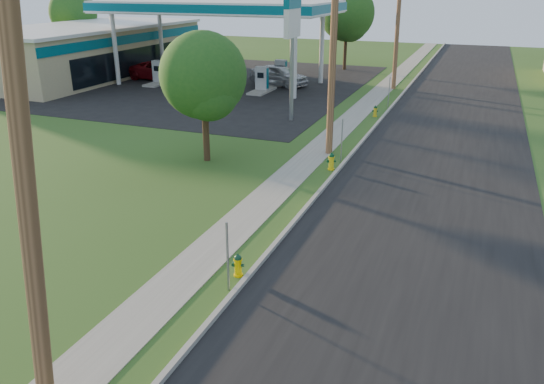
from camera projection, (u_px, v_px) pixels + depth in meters
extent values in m
cube|color=black|center=(418.00, 228.00, 17.80)|extent=(8.00, 120.00, 0.02)
cube|color=gray|center=(305.00, 209.00, 19.14)|extent=(0.15, 120.00, 0.15)
cube|color=gray|center=(261.00, 204.00, 19.76)|extent=(1.50, 120.00, 0.03)
cube|color=black|center=(199.00, 82.00, 43.82)|extent=(26.00, 28.00, 0.02)
cylinder|color=brown|center=(25.00, 185.00, 8.28)|extent=(1.31, 0.32, 9.48)
cylinder|color=brown|center=(333.00, 49.00, 23.79)|extent=(0.32, 0.32, 9.80)
cylinder|color=brown|center=(398.00, 25.00, 39.41)|extent=(0.49, 0.32, 9.50)
cube|color=gray|center=(228.00, 257.00, 13.87)|extent=(0.05, 0.04, 2.00)
cube|color=gray|center=(342.00, 141.00, 24.08)|extent=(0.05, 0.04, 2.00)
cube|color=gray|center=(389.00, 92.00, 34.62)|extent=(0.05, 0.04, 2.00)
cylinder|color=silver|center=(115.00, 50.00, 41.84)|extent=(0.36, 0.36, 5.50)
cylinder|color=silver|center=(161.00, 42.00, 47.55)|extent=(0.36, 0.36, 5.50)
cylinder|color=silver|center=(294.00, 59.00, 36.72)|extent=(0.36, 0.36, 5.50)
cylinder|color=silver|center=(322.00, 49.00, 42.42)|extent=(0.36, 0.36, 5.50)
cube|color=silver|center=(218.00, 7.00, 40.95)|extent=(18.00, 9.00, 0.90)
cube|color=#02586D|center=(218.00, 7.00, 40.95)|extent=(18.15, 9.15, 0.63)
cube|color=silver|center=(218.00, 11.00, 41.07)|extent=(18.18, 9.18, 0.10)
cube|color=gray|center=(160.00, 83.00, 42.92)|extent=(1.20, 3.20, 0.18)
cube|color=#9EA0A3|center=(159.00, 71.00, 42.56)|extent=(0.90, 0.50, 1.70)
cube|color=#02586D|center=(159.00, 71.00, 42.56)|extent=(0.94, 0.40, 1.50)
cube|color=black|center=(157.00, 69.00, 42.24)|extent=(0.50, 0.02, 0.40)
cube|color=gray|center=(262.00, 91.00, 39.85)|extent=(1.20, 3.20, 0.18)
cube|color=#9EA0A3|center=(262.00, 78.00, 39.49)|extent=(0.90, 0.50, 1.70)
cube|color=#02586D|center=(262.00, 78.00, 39.49)|extent=(0.94, 0.40, 1.50)
cube|color=black|center=(260.00, 75.00, 39.17)|extent=(0.50, 0.02, 0.40)
cube|color=gray|center=(185.00, 76.00, 46.38)|extent=(1.20, 3.20, 0.18)
cube|color=#9EA0A3|center=(184.00, 65.00, 46.02)|extent=(0.90, 0.50, 1.70)
cube|color=#02586D|center=(184.00, 65.00, 46.02)|extent=(0.94, 0.40, 1.50)
cube|color=black|center=(182.00, 62.00, 45.70)|extent=(0.50, 0.02, 0.40)
cube|color=gray|center=(281.00, 82.00, 43.30)|extent=(1.20, 3.20, 0.18)
cube|color=#9EA0A3|center=(281.00, 70.00, 42.95)|extent=(0.90, 0.50, 1.70)
cube|color=#02586D|center=(281.00, 70.00, 42.95)|extent=(0.94, 0.40, 1.50)
cube|color=black|center=(280.00, 68.00, 42.62)|extent=(0.50, 0.02, 0.40)
cube|color=tan|center=(88.00, 52.00, 46.85)|extent=(10.00, 22.00, 4.00)
cube|color=#02586D|center=(134.00, 38.00, 44.65)|extent=(0.06, 22.00, 0.70)
cube|color=black|center=(137.00, 61.00, 45.35)|extent=(0.06, 16.06, 2.20)
cube|color=silver|center=(85.00, 27.00, 46.07)|extent=(10.40, 22.40, 0.25)
cylinder|color=gray|center=(292.00, 79.00, 30.76)|extent=(0.24, 0.24, 5.00)
cube|color=silver|center=(292.00, 19.00, 29.55)|extent=(0.30, 2.00, 2.00)
cube|color=#02586D|center=(293.00, 4.00, 29.25)|extent=(0.34, 2.04, 0.50)
cylinder|color=#372718|center=(206.00, 129.00, 24.09)|extent=(0.30, 0.30, 3.00)
sphere|color=#22551D|center=(203.00, 75.00, 23.21)|extent=(3.85, 3.85, 3.85)
sphere|color=#22551D|center=(209.00, 91.00, 23.03)|extent=(2.64, 2.64, 2.64)
cylinder|color=#372718|center=(345.00, 48.00, 49.48)|extent=(0.30, 0.30, 3.91)
sphere|color=#22551D|center=(347.00, 13.00, 48.33)|extent=(5.00, 5.00, 5.00)
sphere|color=#22551D|center=(350.00, 23.00, 48.22)|extent=(3.44, 3.44, 3.44)
cylinder|color=#372718|center=(77.00, 43.00, 55.23)|extent=(0.30, 0.30, 3.71)
sphere|color=#22551D|center=(73.00, 13.00, 54.13)|extent=(4.74, 4.74, 4.74)
sphere|color=#22551D|center=(75.00, 21.00, 54.01)|extent=(3.26, 3.26, 3.26)
cylinder|color=#F0C900|center=(238.00, 275.00, 14.92)|extent=(0.26, 0.26, 0.06)
cylinder|color=#F0C900|center=(238.00, 267.00, 14.83)|extent=(0.20, 0.20, 0.55)
cylinder|color=#F0C900|center=(238.00, 259.00, 14.74)|extent=(0.26, 0.26, 0.04)
sphere|color=#0F3923|center=(238.00, 258.00, 14.73)|extent=(0.21, 0.21, 0.21)
cylinder|color=#0F3923|center=(238.00, 255.00, 14.69)|extent=(0.05, 0.05, 0.06)
cylinder|color=#0F3923|center=(237.00, 267.00, 14.69)|extent=(0.12, 0.12, 0.10)
cylinder|color=#0F3923|center=(234.00, 264.00, 14.83)|extent=(0.10, 0.10, 0.08)
cylinder|color=#0F3923|center=(242.00, 265.00, 14.78)|extent=(0.10, 0.10, 0.08)
cylinder|color=yellow|center=(331.00, 169.00, 23.38)|extent=(0.29, 0.29, 0.06)
cylinder|color=yellow|center=(331.00, 163.00, 23.27)|extent=(0.23, 0.23, 0.63)
cylinder|color=yellow|center=(331.00, 157.00, 23.17)|extent=(0.29, 0.29, 0.04)
sphere|color=#083E1E|center=(332.00, 156.00, 23.16)|extent=(0.24, 0.24, 0.24)
cylinder|color=#083E1E|center=(332.00, 153.00, 23.11)|extent=(0.05, 0.05, 0.06)
cylinder|color=#083E1E|center=(331.00, 162.00, 23.11)|extent=(0.15, 0.16, 0.12)
cylinder|color=#083E1E|center=(328.00, 161.00, 23.25)|extent=(0.13, 0.12, 0.09)
cylinder|color=#083E1E|center=(335.00, 161.00, 23.23)|extent=(0.13, 0.12, 0.09)
cylinder|color=gold|center=(375.00, 116.00, 32.61)|extent=(0.26, 0.26, 0.06)
cylinder|color=gold|center=(375.00, 112.00, 32.51)|extent=(0.21, 0.21, 0.56)
cylinder|color=gold|center=(375.00, 108.00, 32.42)|extent=(0.26, 0.26, 0.04)
sphere|color=#0B3818|center=(375.00, 108.00, 32.41)|extent=(0.22, 0.22, 0.22)
cylinder|color=#0B3818|center=(376.00, 106.00, 32.37)|extent=(0.05, 0.05, 0.06)
cylinder|color=#0B3818|center=(375.00, 111.00, 32.37)|extent=(0.11, 0.12, 0.10)
cylinder|color=#0B3818|center=(373.00, 111.00, 32.52)|extent=(0.10, 0.09, 0.08)
cylinder|color=#0B3818|center=(377.00, 111.00, 32.45)|extent=(0.10, 0.09, 0.08)
imported|color=maroon|center=(162.00, 71.00, 44.53)|extent=(5.98, 3.19, 1.60)
imported|color=silver|center=(279.00, 75.00, 42.17)|extent=(5.23, 3.22, 1.66)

